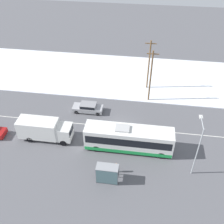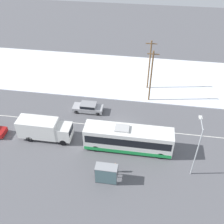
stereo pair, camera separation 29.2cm
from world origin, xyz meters
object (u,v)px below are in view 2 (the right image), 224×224
Objects in this scene: city_bus at (128,139)px; pedestrian_at_stop at (115,167)px; box_truck at (44,129)px; utility_pole_snowlot at (149,65)px; sedan_car at (88,107)px; bus_shelter at (106,173)px; streetlamp at (198,144)px; utility_pole_roadside at (151,76)px.

city_bus is 4.35m from pedestrian_at_stop.
utility_pole_snowlot reaches higher than box_truck.
city_bus reaches higher than sedan_car.
city_bus is 2.43× the size of sedan_car.
pedestrian_at_stop is at bearing 62.15° from bus_shelter.
box_truck is at bearing 171.74° from streetlamp.
utility_pole_roadside reaches higher than streetlamp.
box_truck is at bearing 147.74° from bus_shelter.
pedestrian_at_stop is 19.65m from utility_pole_snowlot.
utility_pole_snowlot is at bearing 96.29° from utility_pole_roadside.
utility_pole_snowlot is at bearing 81.25° from pedestrian_at_stop.
utility_pole_snowlot is (-0.40, 3.66, -0.01)m from utility_pole_roadside.
box_truck is 2.85× the size of bus_shelter.
city_bus is 4.45× the size of bus_shelter.
box_truck is at bearing -132.31° from utility_pole_snowlot.
utility_pole_snowlot reaches higher than pedestrian_at_stop.
utility_pole_roadside reaches higher than city_bus.
utility_pole_snowlot is at bearing -137.68° from sedan_car.
sedan_car is 0.53× the size of utility_pole_snowlot.
box_truck reaches higher than sedan_car.
box_truck is 1.56× the size of sedan_car.
streetlamp is at bearing -70.89° from utility_pole_snowlot.
streetlamp reaches higher than box_truck.
sedan_car is at bearing 147.43° from streetlamp.
streetlamp is at bearing 147.43° from sedan_car.
utility_pole_snowlot is (2.94, 19.09, 3.62)m from pedestrian_at_stop.
pedestrian_at_stop is 0.18× the size of utility_pole_snowlot.
utility_pole_snowlot is at bearing 79.64° from bus_shelter.
box_truck reaches higher than pedestrian_at_stop.
bus_shelter is at bearing -161.87° from streetlamp.
streetlamp is at bearing 10.24° from pedestrian_at_stop.
pedestrian_at_stop is at bearing -23.11° from box_truck.
streetlamp reaches higher than city_bus.
box_truck is (-11.47, 0.29, -0.05)m from city_bus.
bus_shelter is at bearing 111.49° from sedan_car.
pedestrian_at_stop is at bearing -169.76° from streetlamp.
bus_shelter is 0.29× the size of utility_pole_roadside.
pedestrian_at_stop is (10.40, -4.44, -0.73)m from box_truck.
box_truck is 4.63× the size of pedestrian_at_stop.
pedestrian_at_stop is at bearing 117.76° from sedan_car.
city_bus is 1.58× the size of streetlamp.
utility_pole_roadside reaches higher than box_truck.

